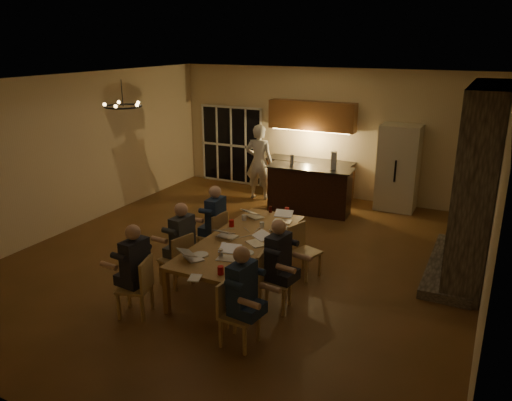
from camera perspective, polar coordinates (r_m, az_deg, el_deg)
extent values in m
plane|color=brown|center=(9.22, -1.49, -6.72)|extent=(9.00, 9.00, 0.00)
cube|color=beige|center=(12.75, 8.05, 7.64)|extent=(8.00, 0.04, 3.20)
cube|color=beige|center=(11.09, -20.35, 5.15)|extent=(0.04, 9.00, 3.20)
cube|color=beige|center=(7.73, 25.80, -0.81)|extent=(0.04, 9.00, 3.20)
cube|color=white|center=(8.40, -1.67, 13.66)|extent=(8.00, 9.00, 0.04)
cube|color=black|center=(13.88, -2.80, 6.33)|extent=(1.86, 0.08, 2.10)
cube|color=#766B5D|center=(8.89, 23.98, 1.72)|extent=(0.58, 2.50, 3.20)
cube|color=beige|center=(12.06, 15.94, 3.62)|extent=(0.90, 0.68, 2.00)
cube|color=#A57242|center=(8.30, -1.70, -6.80)|extent=(1.10, 2.92, 0.75)
cube|color=black|center=(11.54, 6.12, 1.21)|extent=(1.99, 0.81, 1.08)
imported|color=silver|center=(12.39, 0.35, 4.41)|extent=(0.75, 0.55, 1.88)
torus|color=black|center=(8.99, -14.95, 10.35)|extent=(0.64, 0.64, 0.03)
cylinder|color=white|center=(7.77, -3.70, -5.18)|extent=(0.08, 0.08, 0.10)
cylinder|color=white|center=(8.60, 0.68, -2.79)|extent=(0.08, 0.08, 0.10)
cylinder|color=white|center=(8.95, -1.36, -1.96)|extent=(0.09, 0.09, 0.10)
cylinder|color=#BA0C0C|center=(6.97, -4.06, -7.97)|extent=(0.09, 0.09, 0.12)
cylinder|color=#BA0C0C|center=(8.66, -2.81, -2.61)|extent=(0.08, 0.08, 0.12)
cylinder|color=#BA0C0C|center=(9.29, 3.56, -1.17)|extent=(0.08, 0.08, 0.12)
cylinder|color=#B2B2B7|center=(7.50, -4.06, -6.00)|extent=(0.07, 0.07, 0.12)
cylinder|color=#3F0F0C|center=(9.34, 1.66, -1.02)|extent=(0.06, 0.06, 0.12)
cylinder|color=#B2B2B7|center=(8.21, 1.75, -3.77)|extent=(0.06, 0.06, 0.12)
cylinder|color=white|center=(7.61, -1.07, -6.01)|extent=(0.22, 0.22, 0.02)
cylinder|color=white|center=(7.60, -6.34, -6.16)|extent=(0.23, 0.23, 0.02)
cylinder|color=white|center=(8.60, 3.06, -3.11)|extent=(0.22, 0.22, 0.02)
cube|color=white|center=(6.91, -7.00, -8.76)|extent=(0.22, 0.26, 0.01)
cylinder|color=#99999E|center=(11.53, 4.14, 4.65)|extent=(0.08, 0.08, 0.24)
cube|color=silver|center=(11.24, 8.88, 4.54)|extent=(0.16, 0.16, 0.40)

